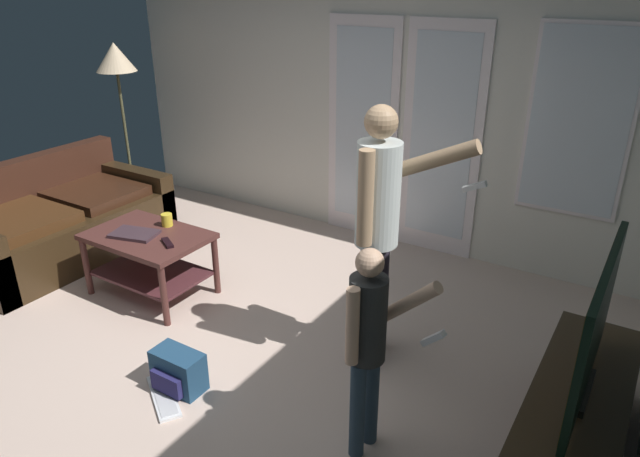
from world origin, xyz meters
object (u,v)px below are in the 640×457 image
at_px(backpack, 178,371).
at_px(tv_remote_black, 167,243).
at_px(person_adult, 380,215).
at_px(laptop_closed, 134,234).
at_px(leather_couch, 59,224).
at_px(loose_keyboard, 164,396).
at_px(flat_screen_tv, 595,330).
at_px(cup_near_edge, 167,220).
at_px(tv_stand, 572,429).
at_px(floor_lamp, 116,64).
at_px(person_child, 369,337).
at_px(coffee_table, 149,251).

xyz_separation_m(backpack, tv_remote_black, (-0.74, 0.70, 0.40)).
relative_size(person_adult, laptop_closed, 4.93).
xyz_separation_m(leather_couch, backpack, (2.25, -0.81, -0.17)).
bearing_deg(loose_keyboard, flat_screen_tv, 19.48).
relative_size(flat_screen_tv, tv_remote_black, 6.30).
relative_size(backpack, cup_near_edge, 3.28).
bearing_deg(tv_stand, floor_lamp, 164.44).
bearing_deg(loose_keyboard, person_adult, 50.52).
bearing_deg(person_adult, person_child, -66.18).
distance_m(tv_stand, laptop_closed, 3.24).
bearing_deg(coffee_table, leather_couch, 176.85).
bearing_deg(laptop_closed, backpack, -47.54).
bearing_deg(person_adult, flat_screen_tv, -13.10).
xyz_separation_m(tv_stand, cup_near_edge, (-3.15, 0.30, 0.34)).
bearing_deg(flat_screen_tv, leather_couch, 177.88).
bearing_deg(laptop_closed, person_adult, -7.21).
xyz_separation_m(backpack, loose_keyboard, (-0.02, -0.12, -0.12)).
xyz_separation_m(coffee_table, loose_keyboard, (0.99, -0.86, -0.37)).
distance_m(flat_screen_tv, cup_near_edge, 3.17).
xyz_separation_m(tv_stand, tv_remote_black, (-2.90, 0.05, 0.31)).
bearing_deg(backpack, cup_near_edge, 136.43).
xyz_separation_m(person_adult, backpack, (-0.86, -0.95, -0.89)).
distance_m(tv_stand, person_child, 1.17).
bearing_deg(person_child, leather_couch, 169.55).
bearing_deg(flat_screen_tv, laptop_closed, 179.52).
xyz_separation_m(leather_couch, coffee_table, (1.24, -0.07, 0.08)).
xyz_separation_m(floor_lamp, cup_near_edge, (1.61, -1.03, -0.95)).
bearing_deg(person_child, loose_keyboard, -166.48).
height_order(flat_screen_tv, cup_near_edge, flat_screen_tv).
height_order(floor_lamp, laptop_closed, floor_lamp).
bearing_deg(coffee_table, loose_keyboard, -41.00).
distance_m(flat_screen_tv, floor_lamp, 4.99).
bearing_deg(tv_remote_black, laptop_closed, -146.91).
xyz_separation_m(person_child, cup_near_edge, (-2.20, 0.77, -0.15)).
xyz_separation_m(person_child, tv_remote_black, (-1.95, 0.52, -0.19)).
bearing_deg(tv_stand, person_adult, 166.76).
bearing_deg(floor_lamp, laptop_closed, -40.13).
xyz_separation_m(leather_couch, flat_screen_tv, (4.40, -0.16, 0.53)).
bearing_deg(person_adult, tv_remote_black, -171.11).
xyz_separation_m(leather_couch, person_adult, (3.11, 0.14, 0.72)).
height_order(leather_couch, loose_keyboard, leather_couch).
height_order(coffee_table, laptop_closed, laptop_closed).
bearing_deg(floor_lamp, person_adult, -16.41).
distance_m(person_child, tv_remote_black, 2.02).
distance_m(cup_near_edge, tv_remote_black, 0.35).
distance_m(leather_couch, backpack, 2.40).
relative_size(tv_stand, laptop_closed, 4.47).
bearing_deg(person_adult, tv_stand, -13.24).
xyz_separation_m(person_adult, person_child, (0.34, -0.77, -0.30)).
bearing_deg(floor_lamp, tv_remote_black, -34.30).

